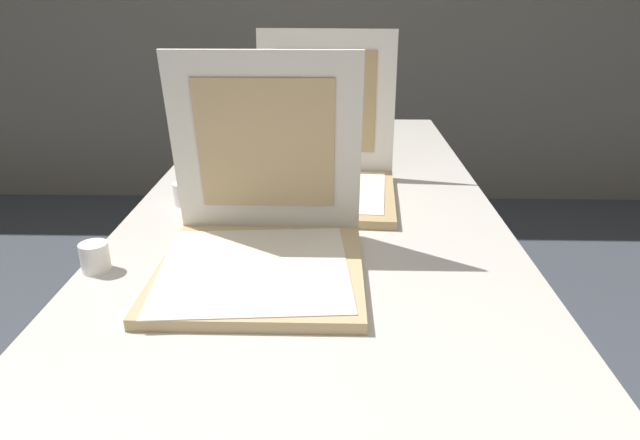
% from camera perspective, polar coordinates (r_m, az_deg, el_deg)
% --- Properties ---
extents(table, '(0.90, 2.19, 0.73)m').
position_cam_1_polar(table, '(1.38, -0.66, -1.42)').
color(table, beige).
rests_on(table, ground).
extents(pizza_box_front, '(0.40, 0.40, 0.41)m').
position_cam_1_polar(pizza_box_front, '(1.10, -5.95, -2.09)').
color(pizza_box_front, tan).
rests_on(pizza_box_front, table).
extents(pizza_box_middle, '(0.42, 0.45, 0.41)m').
position_cam_1_polar(pizza_box_middle, '(1.51, 0.10, 4.84)').
color(pizza_box_middle, tan).
rests_on(pizza_box_middle, table).
extents(cup_white_mid, '(0.06, 0.06, 0.06)m').
position_cam_1_polar(cup_white_mid, '(1.47, -13.52, 2.57)').
color(cup_white_mid, white).
rests_on(cup_white_mid, table).
extents(cup_white_far, '(0.06, 0.06, 0.06)m').
position_cam_1_polar(cup_white_far, '(1.72, -7.13, 5.91)').
color(cup_white_far, white).
rests_on(cup_white_far, table).
extents(cup_white_near_left, '(0.06, 0.06, 0.06)m').
position_cam_1_polar(cup_white_near_left, '(1.18, -21.76, -3.50)').
color(cup_white_near_left, white).
rests_on(cup_white_near_left, table).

